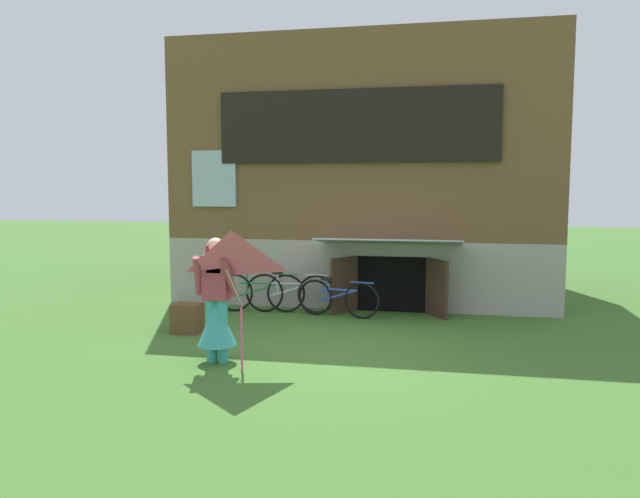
% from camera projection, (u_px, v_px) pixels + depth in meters
% --- Properties ---
extents(ground_plane, '(60.00, 60.00, 0.00)m').
position_uv_depth(ground_plane, '(325.00, 351.00, 8.76)').
color(ground_plane, '#3D6B28').
extents(log_house, '(7.62, 6.27, 5.30)m').
position_uv_depth(log_house, '(371.00, 174.00, 13.92)').
color(log_house, '#9E998E').
rests_on(log_house, ground_plane).
extents(person, '(0.61, 0.53, 1.69)m').
position_uv_depth(person, '(217.00, 310.00, 8.12)').
color(person, teal).
rests_on(person, ground_plane).
extents(kite, '(1.09, 1.04, 1.73)m').
position_uv_depth(kite, '(232.00, 266.00, 7.44)').
color(kite, '#E54C7F').
rests_on(kite, ground_plane).
extents(bicycle_blue, '(1.55, 0.30, 0.71)m').
position_uv_depth(bicycle_blue, '(338.00, 298.00, 11.01)').
color(bicycle_blue, black).
rests_on(bicycle_blue, ground_plane).
extents(bicycle_silver, '(1.73, 0.12, 0.79)m').
position_uv_depth(bicycle_silver, '(290.00, 293.00, 11.36)').
color(bicycle_silver, black).
rests_on(bicycle_silver, ground_plane).
extents(bicycle_green, '(1.72, 0.24, 0.78)m').
position_uv_depth(bicycle_green, '(260.00, 292.00, 11.45)').
color(bicycle_green, black).
rests_on(bicycle_green, ground_plane).
extents(wooden_crate, '(0.44, 0.38, 0.48)m').
position_uv_depth(wooden_crate, '(187.00, 318.00, 9.83)').
color(wooden_crate, brown).
rests_on(wooden_crate, ground_plane).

